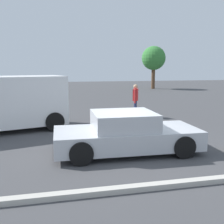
# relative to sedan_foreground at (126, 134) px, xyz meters

# --- Properties ---
(ground_plane) EXTENTS (80.00, 80.00, 0.00)m
(ground_plane) POSITION_rel_sedan_foreground_xyz_m (-0.04, 0.10, -0.57)
(ground_plane) COLOR #424244
(sedan_foreground) EXTENTS (4.33, 2.01, 1.23)m
(sedan_foreground) POSITION_rel_sedan_foreground_xyz_m (0.00, 0.00, 0.00)
(sedan_foreground) COLOR #B7BABF
(sedan_foreground) RESTS_ON ground_plane
(pedestrian) EXTENTS (0.38, 0.53, 1.68)m
(pedestrian) POSITION_rel_sedan_foreground_xyz_m (2.05, 5.50, 0.43)
(pedestrian) COLOR navy
(pedestrian) RESTS_ON ground_plane
(parking_curb) EXTENTS (8.58, 0.20, 0.12)m
(parking_curb) POSITION_rel_sedan_foreground_xyz_m (-0.04, -2.55, -0.51)
(parking_curb) COLOR #B7B2A8
(parking_curb) RESTS_ON ground_plane
(tree_back_center) EXTENTS (2.78, 2.78, 4.97)m
(tree_back_center) POSITION_rel_sedan_foreground_xyz_m (9.69, 22.58, 2.96)
(tree_back_center) COLOR brown
(tree_back_center) RESTS_ON ground_plane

